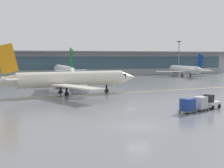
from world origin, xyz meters
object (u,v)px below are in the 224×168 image
Objects in this scene: gate_airplane_2 at (185,69)px; apron_light_mast_1 at (179,56)px; cargo_dolly_trailing at (188,105)px; baggage_tug at (211,102)px; taxiing_regional_jet at (70,80)px; cargo_dolly_lead at (200,103)px; gate_airplane_1 at (64,70)px.

gate_airplane_2 is 16.41m from apron_light_mast_1.
cargo_dolly_trailing is (-42.08, -67.04, -1.52)m from gate_airplane_2.
baggage_tug is 0.21× the size of apron_light_mast_1.
taxiing_regional_jet is at bearing 130.63° from gate_airplane_2.
gate_airplane_1 is at bearing 76.27° from cargo_dolly_lead.
taxiing_regional_jet is at bearing 171.80° from gate_airplane_1.
taxiing_regional_jet is 11.95× the size of cargo_dolly_trailing.
cargo_dolly_lead is (7.05, -63.81, -1.96)m from gate_airplane_1.
gate_airplane_1 reaches higher than cargo_dolly_lead.
apron_light_mast_1 is at bearing 37.26° from taxiing_regional_jet.
gate_airplane_2 reaches higher than cargo_dolly_lead.
cargo_dolly_lead is (-39.40, -66.06, -1.52)m from gate_airplane_2.
taxiing_regional_jet reaches higher than baggage_tug.
gate_airplane_1 is 63.66m from baggage_tug.
cargo_dolly_trailing is at bearing 180.00° from baggage_tug.
baggage_tug is 90.65m from apron_light_mast_1.
gate_airplane_2 is 79.17m from cargo_dolly_trailing.
apron_light_mast_1 is at bearing 39.34° from cargo_dolly_trailing.
gate_airplane_2 is 76.93m from cargo_dolly_lead.
apron_light_mast_1 reaches higher than gate_airplane_2.
taxiing_regional_jet is 10.31× the size of baggage_tug.
taxiing_regional_jet is 11.95× the size of cargo_dolly_lead.
gate_airplane_1 is 64.23m from cargo_dolly_lead.
taxiing_regional_jet is 81.51m from apron_light_mast_1.
gate_airplane_2 is at bearing -86.36° from gate_airplane_1.
cargo_dolly_lead and cargo_dolly_trailing have the same top height.
taxiing_regional_jet reaches higher than cargo_dolly_lead.
taxiing_regional_jet reaches higher than gate_airplane_2.
baggage_tug is (15.84, -23.31, -2.10)m from taxiing_regional_jet.
gate_airplane_1 is at bearing -162.47° from apron_light_mast_1.
baggage_tug is (-36.93, -65.16, -1.68)m from gate_airplane_2.
baggage_tug is 1.16× the size of cargo_dolly_trailing.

